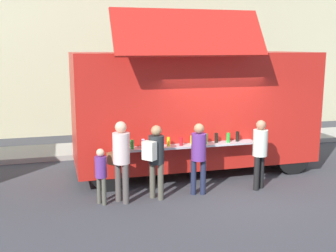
{
  "coord_description": "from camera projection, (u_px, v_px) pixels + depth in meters",
  "views": [
    {
      "loc": [
        -3.55,
        -7.97,
        3.23
      ],
      "look_at": [
        -0.93,
        1.61,
        1.3
      ],
      "focal_mm": 44.2,
      "sensor_mm": 36.0,
      "label": 1
    }
  ],
  "objects": [
    {
      "name": "ground_plane",
      "position": [
        228.0,
        195.0,
        9.08
      ],
      "size": [
        60.0,
        60.0,
        0.0
      ],
      "primitive_type": "plane",
      "color": "#38383D"
    },
    {
      "name": "curb_strip",
      "position": [
        39.0,
        153.0,
        12.37
      ],
      "size": [
        28.0,
        1.6,
        0.15
      ],
      "primitive_type": "cube",
      "color": "#9E998E",
      "rests_on": "ground"
    },
    {
      "name": "building_behind",
      "position": [
        63.0,
        7.0,
        15.45
      ],
      "size": [
        32.0,
        2.4,
        9.3
      ],
      "primitive_type": "cube",
      "color": "beige",
      "rests_on": "ground"
    },
    {
      "name": "food_truck_main",
      "position": [
        194.0,
        107.0,
        10.62
      ],
      "size": [
        6.1,
        2.95,
        4.02
      ],
      "rotation": [
        0.0,
        0.0,
        0.01
      ],
      "color": "red",
      "rests_on": "ground"
    },
    {
      "name": "trash_bin",
      "position": [
        272.0,
        129.0,
        13.97
      ],
      "size": [
        0.6,
        0.6,
        0.95
      ],
      "primitive_type": "cylinder",
      "color": "#2C6337",
      "rests_on": "ground"
    },
    {
      "name": "customer_front_ordering",
      "position": [
        199.0,
        153.0,
        8.97
      ],
      "size": [
        0.33,
        0.32,
        1.59
      ],
      "rotation": [
        0.0,
        0.0,
        1.33
      ],
      "color": "#1D223B",
      "rests_on": "ground"
    },
    {
      "name": "customer_mid_with_backpack",
      "position": [
        155.0,
        155.0,
        8.67
      ],
      "size": [
        0.51,
        0.49,
        1.61
      ],
      "rotation": [
        0.0,
        0.0,
        0.72
      ],
      "color": "#4E4B3E",
      "rests_on": "ground"
    },
    {
      "name": "customer_rear_waiting",
      "position": [
        121.0,
        155.0,
        8.51
      ],
      "size": [
        0.45,
        0.54,
        1.73
      ],
      "rotation": [
        0.0,
        0.0,
        0.58
      ],
      "color": "#4C4541",
      "rests_on": "ground"
    },
    {
      "name": "customer_extra_browsing",
      "position": [
        260.0,
        148.0,
        9.31
      ],
      "size": [
        0.33,
        0.33,
        1.6
      ],
      "rotation": [
        0.0,
        0.0,
        2.14
      ],
      "color": "black",
      "rests_on": "ground"
    },
    {
      "name": "child_near_queue",
      "position": [
        101.0,
        171.0,
        8.45
      ],
      "size": [
        0.24,
        0.24,
        1.19
      ],
      "rotation": [
        0.0,
        0.0,
        0.6
      ],
      "color": "#4C4A3F",
      "rests_on": "ground"
    }
  ]
}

